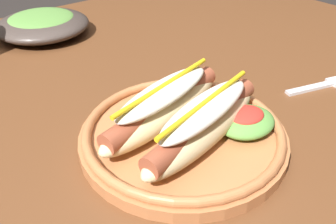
# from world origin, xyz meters

# --- Properties ---
(dining_table) EXTENTS (1.45, 0.96, 0.74)m
(dining_table) POSITION_xyz_m (0.00, 0.00, 0.65)
(dining_table) COLOR brown
(dining_table) RESTS_ON ground_plane
(hot_dog_plate) EXTENTS (0.26, 0.26, 0.08)m
(hot_dog_plate) POSITION_xyz_m (0.05, -0.14, 0.77)
(hot_dog_plate) COLOR #B77042
(hot_dog_plate) RESTS_ON dining_table
(fork) EXTENTS (0.12, 0.05, 0.00)m
(fork) POSITION_xyz_m (0.32, -0.18, 0.74)
(fork) COLOR silver
(fork) RESTS_ON dining_table
(side_bowl) EXTENTS (0.19, 0.19, 0.05)m
(side_bowl) POSITION_xyz_m (0.06, 0.32, 0.76)
(side_bowl) COLOR #423833
(side_bowl) RESTS_ON dining_table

